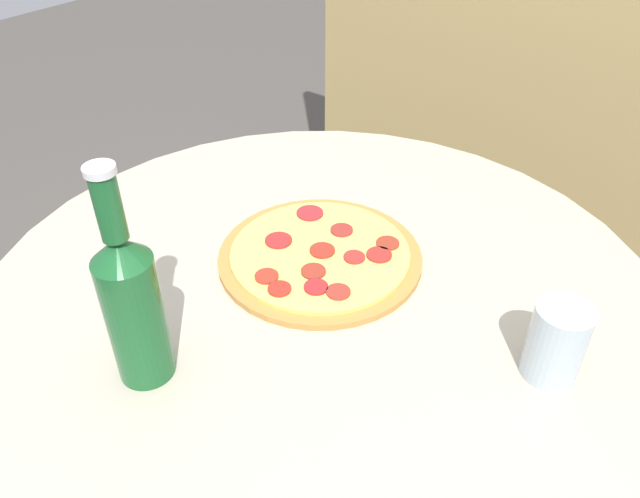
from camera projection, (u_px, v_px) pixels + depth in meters
The scene contains 5 objects.
table at pixel (321, 369), 1.01m from camera, with size 0.98×0.98×0.75m.
fence_panel at pixel (579, 58), 1.51m from camera, with size 1.52×0.04×1.58m.
pizza at pixel (320, 255), 0.94m from camera, with size 0.31×0.31×0.02m.
beer_bottle at pixel (132, 303), 0.70m from camera, with size 0.07×0.07×0.29m.
drinking_glass at pixel (556, 342), 0.74m from camera, with size 0.07×0.07×0.10m.
Camera 1 is at (0.42, -0.54, 1.34)m, focal length 35.00 mm.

